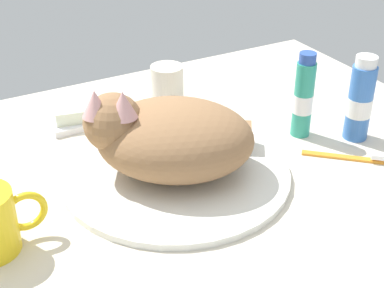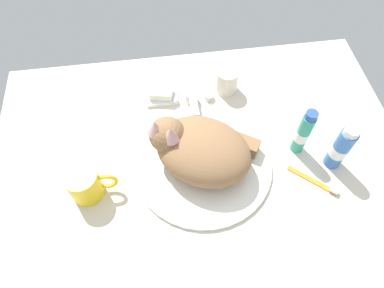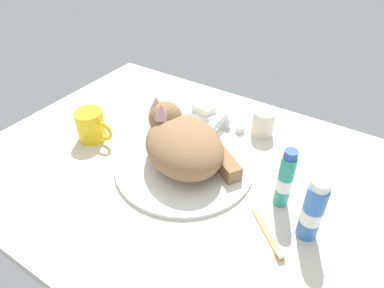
% 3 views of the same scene
% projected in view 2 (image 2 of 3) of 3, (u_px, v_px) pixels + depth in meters
% --- Properties ---
extents(ground_plane, '(1.10, 0.83, 0.03)m').
position_uv_depth(ground_plane, '(202.00, 167.00, 0.92)').
color(ground_plane, beige).
extents(sink_basin, '(0.36, 0.36, 0.01)m').
position_uv_depth(sink_basin, '(203.00, 163.00, 0.90)').
color(sink_basin, silver).
rests_on(sink_basin, ground_plane).
extents(faucet, '(0.13, 0.11, 0.05)m').
position_uv_depth(faucet, '(192.00, 99.00, 0.99)').
color(faucet, silver).
rests_on(faucet, ground_plane).
extents(cat, '(0.31, 0.29, 0.15)m').
position_uv_depth(cat, '(199.00, 148.00, 0.85)').
color(cat, '#936B47').
rests_on(cat, sink_basin).
extents(coffee_mug, '(0.12, 0.08, 0.09)m').
position_uv_depth(coffee_mug, '(86.00, 184.00, 0.83)').
color(coffee_mug, yellow).
rests_on(coffee_mug, ground_plane).
extents(rinse_cup, '(0.06, 0.06, 0.07)m').
position_uv_depth(rinse_cup, '(227.00, 81.00, 1.01)').
color(rinse_cup, silver).
rests_on(rinse_cup, ground_plane).
extents(soap_dish, '(0.09, 0.06, 0.01)m').
position_uv_depth(soap_dish, '(162.00, 97.00, 1.02)').
color(soap_dish, white).
rests_on(soap_dish, ground_plane).
extents(soap_bar, '(0.07, 0.06, 0.02)m').
position_uv_depth(soap_bar, '(161.00, 93.00, 1.01)').
color(soap_bar, silver).
rests_on(soap_bar, soap_dish).
extents(toothpaste_bottle, '(0.03, 0.03, 0.15)m').
position_uv_depth(toothpaste_bottle, '(303.00, 133.00, 0.87)').
color(toothpaste_bottle, teal).
rests_on(toothpaste_bottle, ground_plane).
extents(mouthwash_bottle, '(0.04, 0.04, 0.15)m').
position_uv_depth(mouthwash_bottle, '(341.00, 148.00, 0.85)').
color(mouthwash_bottle, '#3870C6').
rests_on(mouthwash_bottle, ground_plane).
extents(toothbrush, '(0.11, 0.10, 0.02)m').
position_uv_depth(toothbrush, '(316.00, 181.00, 0.87)').
color(toothbrush, orange).
rests_on(toothbrush, ground_plane).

